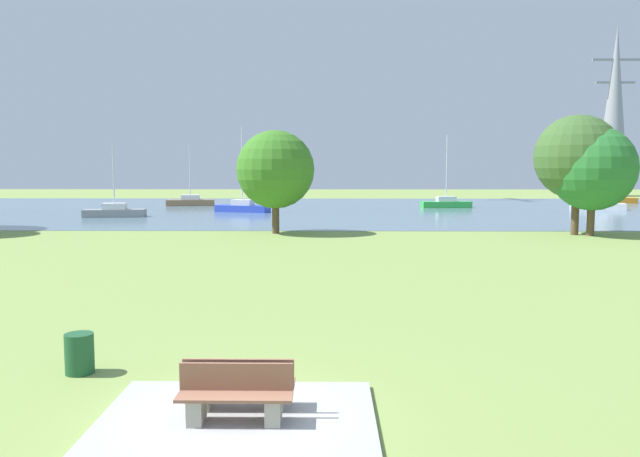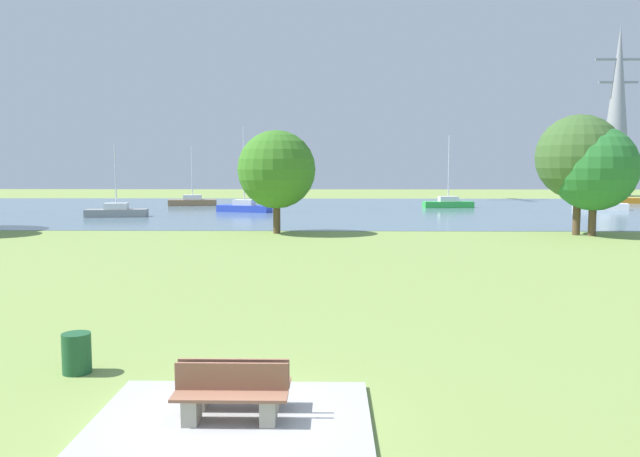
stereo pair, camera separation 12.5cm
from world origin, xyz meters
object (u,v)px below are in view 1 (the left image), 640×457
at_px(sailboat_gray, 115,211).
at_px(sailboat_green, 446,203).
at_px(sailboat_brown, 190,201).
at_px(electricity_pylon, 614,111).
at_px(litter_bin, 79,354).
at_px(sailboat_blue, 243,207).
at_px(tree_west_far, 593,168).
at_px(tree_east_far, 577,157).
at_px(bench_facing_water, 240,387).
at_px(sailboat_orange, 613,199).
at_px(sailboat_white, 598,205).
at_px(bench_facing_inland, 235,399).
at_px(tree_west_near, 275,170).

xyz_separation_m(sailboat_gray, sailboat_green, (28.68, 11.79, 0.01)).
height_order(sailboat_brown, electricity_pylon, electricity_pylon).
xyz_separation_m(litter_bin, sailboat_green, (16.39, 50.39, 0.06)).
bearing_deg(sailboat_blue, electricity_pylon, 34.30).
bearing_deg(electricity_pylon, tree_west_far, -114.71).
xyz_separation_m(tree_east_far, electricity_pylon, (23.88, 49.83, 6.83)).
bearing_deg(sailboat_blue, tree_west_far, -39.31).
bearing_deg(sailboat_blue, bench_facing_water, -82.35).
distance_m(litter_bin, sailboat_orange, 68.44).
relative_size(sailboat_white, electricity_pylon, 0.32).
height_order(tree_east_far, electricity_pylon, electricity_pylon).
distance_m(litter_bin, tree_west_far, 32.58).
xyz_separation_m(bench_facing_inland, electricity_pylon, (39.95, 78.18, 10.95)).
bearing_deg(litter_bin, sailboat_blue, 93.55).
bearing_deg(sailboat_brown, tree_west_near, -67.71).
bearing_deg(electricity_pylon, sailboat_green, -137.01).
bearing_deg(tree_west_far, sailboat_orange, 64.32).
height_order(sailboat_blue, sailboat_green, sailboat_blue).
relative_size(litter_bin, electricity_pylon, 0.04).
distance_m(bench_facing_water, sailboat_white, 56.55).
height_order(bench_facing_inland, tree_west_far, tree_west_far).
xyz_separation_m(tree_east_far, tree_west_far, (0.73, -0.49, -0.65)).
bearing_deg(sailboat_brown, sailboat_green, -6.26).
distance_m(sailboat_gray, tree_west_far, 35.34).
bearing_deg(sailboat_gray, sailboat_green, 22.35).
bearing_deg(sailboat_gray, tree_east_far, -21.98).
xyz_separation_m(bench_facing_inland, tree_west_far, (16.80, 27.86, 3.47)).
height_order(litter_bin, electricity_pylon, electricity_pylon).
height_order(bench_facing_water, electricity_pylon, electricity_pylon).
xyz_separation_m(sailboat_white, tree_west_near, (-28.41, -21.55, 3.39)).
xyz_separation_m(bench_facing_water, litter_bin, (-3.46, 2.06, -0.07)).
distance_m(sailboat_brown, tree_east_far, 40.07).
bearing_deg(tree_west_near, sailboat_orange, 42.82).
height_order(litter_bin, tree_east_far, tree_east_far).
bearing_deg(tree_west_near, bench_facing_inland, -86.48).
relative_size(sailboat_green, sailboat_white, 0.95).
bearing_deg(sailboat_green, tree_east_far, -82.74).
bearing_deg(sailboat_brown, sailboat_white, -7.77).
bearing_deg(bench_facing_inland, electricity_pylon, 62.93).
bearing_deg(sailboat_blue, tree_west_near, -76.05).
bearing_deg(sailboat_green, tree_west_near, -121.39).
height_order(sailboat_white, electricity_pylon, electricity_pylon).
xyz_separation_m(sailboat_blue, sailboat_gray, (-9.54, -5.50, -0.02)).
height_order(sailboat_brown, sailboat_green, sailboat_green).
height_order(sailboat_brown, sailboat_gray, sailboat_brown).
relative_size(sailboat_orange, electricity_pylon, 0.26).
xyz_separation_m(bench_facing_water, tree_west_near, (-1.78, 28.34, 3.39)).
distance_m(sailboat_green, tree_west_far, 25.66).
bearing_deg(sailboat_gray, bench_facing_water, -68.83).
xyz_separation_m(sailboat_brown, tree_west_far, (29.62, -27.95, 3.49)).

